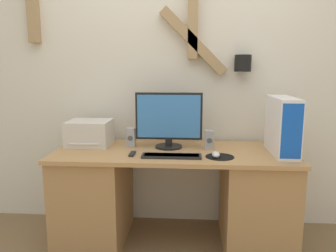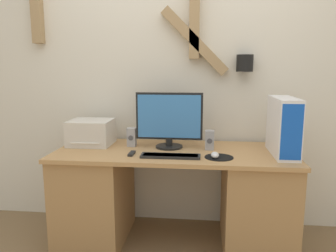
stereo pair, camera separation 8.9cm
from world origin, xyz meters
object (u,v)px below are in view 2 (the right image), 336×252
speaker_left (132,137)px  remote_control (132,154)px  mouse (215,155)px  computer_tower (284,126)px  speaker_right (210,140)px  monitor (169,119)px  keyboard (170,156)px  printer (91,132)px

speaker_left → remote_control: bearing=-77.9°
speaker_left → remote_control: size_ratio=1.24×
mouse → computer_tower: size_ratio=0.21×
mouse → speaker_right: 0.25m
computer_tower → speaker_left: (-1.13, 0.13, -0.13)m
speaker_right → speaker_left: bearing=175.8°
monitor → keyboard: (0.04, -0.28, -0.21)m
computer_tower → speaker_right: bearing=170.8°
printer → speaker_right: printer is taller
mouse → speaker_right: size_ratio=0.65×
monitor → mouse: (0.35, -0.28, -0.20)m
speaker_left → speaker_right: size_ratio=1.00×
monitor → speaker_left: bearing=177.5°
monitor → remote_control: bearing=-135.4°
speaker_right → remote_control: 0.60m
monitor → speaker_left: monitor is taller
keyboard → mouse: size_ratio=4.35×
keyboard → speaker_right: size_ratio=2.82×
monitor → keyboard: bearing=-82.2°
speaker_left → remote_control: speaker_left is taller
remote_control → keyboard: bearing=-8.4°
monitor → printer: (-0.64, 0.03, -0.12)m
computer_tower → speaker_right: 0.54m
computer_tower → printer: 1.48m
computer_tower → speaker_left: computer_tower is taller
speaker_left → speaker_right: (0.61, -0.05, 0.00)m
monitor → computer_tower: bearing=-8.0°
computer_tower → remote_control: (-1.08, -0.13, -0.20)m
monitor → printer: size_ratio=1.55×
keyboard → computer_tower: size_ratio=0.91×
mouse → remote_control: mouse is taller
speaker_left → keyboard: bearing=-41.2°
mouse → computer_tower: bearing=18.4°
printer → remote_control: printer is taller
keyboard → speaker_right: (0.27, 0.25, 0.06)m
monitor → speaker_right: monitor is taller
printer → monitor: bearing=-3.0°
mouse → speaker_left: bearing=155.8°
speaker_left → speaker_right: bearing=-4.2°
mouse → remote_control: 0.59m
mouse → computer_tower: computer_tower is taller
speaker_left → remote_control: (0.05, -0.26, -0.07)m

